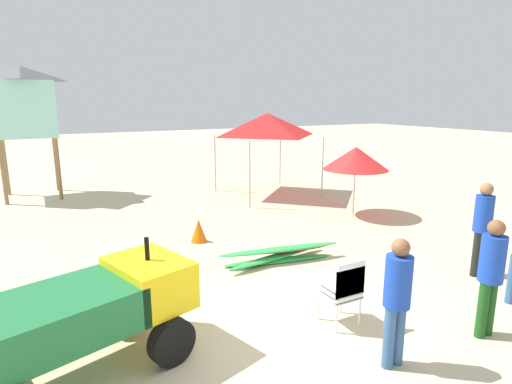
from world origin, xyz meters
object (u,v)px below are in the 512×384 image
(lifeguard_tower, at_px, (24,102))
(traffic_cone_near, at_px, (199,230))
(utility_cart, at_px, (89,312))
(stacked_plastic_chairs, at_px, (344,287))
(lifeguard_near_right, at_px, (397,295))
(popup_canopy, at_px, (267,125))
(lifeguard_far_right, at_px, (483,223))
(beach_umbrella_left, at_px, (356,158))
(surfboard_pile, at_px, (279,254))
(lifeguard_near_left, at_px, (491,271))

(lifeguard_tower, bearing_deg, traffic_cone_near, -64.49)
(utility_cart, relative_size, stacked_plastic_chairs, 2.73)
(lifeguard_near_right, bearing_deg, lifeguard_tower, 107.04)
(utility_cart, xyz_separation_m, lifeguard_tower, (-0.54, 10.81, 2.36))
(popup_canopy, bearing_deg, traffic_cone_near, -136.91)
(popup_canopy, bearing_deg, lifeguard_tower, 154.62)
(utility_cart, distance_m, lifeguard_near_right, 3.64)
(popup_canopy, xyz_separation_m, lifeguard_tower, (-7.12, 3.38, 0.74))
(lifeguard_far_right, bearing_deg, lifeguard_near_right, -160.11)
(lifeguard_near_right, xyz_separation_m, beach_umbrella_left, (4.18, 5.55, 0.69))
(lifeguard_far_right, bearing_deg, utility_cart, 176.98)
(stacked_plastic_chairs, relative_size, traffic_cone_near, 1.89)
(surfboard_pile, xyz_separation_m, lifeguard_tower, (-4.33, 8.86, 2.98))
(beach_umbrella_left, xyz_separation_m, traffic_cone_near, (-4.67, -0.09, -1.36))
(utility_cart, bearing_deg, lifeguard_near_right, -26.07)
(stacked_plastic_chairs, distance_m, lifeguard_near_right, 1.07)
(lifeguard_near_right, height_order, lifeguard_tower, lifeguard_tower)
(surfboard_pile, bearing_deg, utility_cart, -152.74)
(lifeguard_near_right, relative_size, popup_canopy, 0.59)
(lifeguard_tower, distance_m, traffic_cone_near, 8.21)
(popup_canopy, distance_m, beach_umbrella_left, 3.66)
(utility_cart, xyz_separation_m, beach_umbrella_left, (7.44, 3.96, 0.85))
(stacked_plastic_chairs, xyz_separation_m, traffic_cone_near, (-0.55, 4.45, -0.33))
(surfboard_pile, distance_m, popup_canopy, 6.55)
(surfboard_pile, height_order, popup_canopy, popup_canopy)
(utility_cart, bearing_deg, popup_canopy, 48.48)
(lifeguard_near_right, bearing_deg, utility_cart, 153.93)
(utility_cart, relative_size, lifeguard_far_right, 1.59)
(popup_canopy, distance_m, lifeguard_tower, 7.92)
(utility_cart, xyz_separation_m, popup_canopy, (6.58, 7.43, 1.62))
(surfboard_pile, height_order, beach_umbrella_left, beach_umbrella_left)
(lifeguard_near_left, bearing_deg, utility_cart, 160.80)
(beach_umbrella_left, bearing_deg, utility_cart, -152.00)
(lifeguard_tower, xyz_separation_m, beach_umbrella_left, (7.98, -6.86, -1.51))
(popup_canopy, distance_m, traffic_cone_near, 5.63)
(utility_cart, distance_m, surfboard_pile, 4.31)
(stacked_plastic_chairs, distance_m, beach_umbrella_left, 6.21)
(stacked_plastic_chairs, xyz_separation_m, lifeguard_tower, (-3.87, 11.40, 2.54))
(stacked_plastic_chairs, bearing_deg, utility_cart, 170.06)
(traffic_cone_near, bearing_deg, lifeguard_tower, 115.51)
(beach_umbrella_left, bearing_deg, surfboard_pile, -151.25)
(lifeguard_near_right, bearing_deg, traffic_cone_near, 95.13)
(stacked_plastic_chairs, height_order, beach_umbrella_left, beach_umbrella_left)
(lifeguard_far_right, distance_m, lifeguard_tower, 13.48)
(lifeguard_near_left, xyz_separation_m, lifeguard_tower, (-5.43, 12.52, 2.19))
(stacked_plastic_chairs, relative_size, lifeguard_near_right, 0.62)
(lifeguard_far_right, height_order, popup_canopy, popup_canopy)
(lifeguard_near_left, xyz_separation_m, traffic_cone_near, (-2.11, 5.57, -0.69))
(lifeguard_near_left, relative_size, lifeguard_tower, 0.39)
(popup_canopy, xyz_separation_m, beach_umbrella_left, (0.86, -3.48, -0.77))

